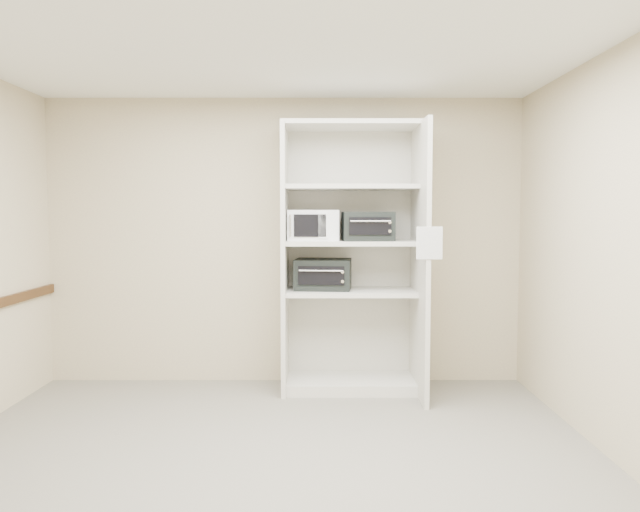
{
  "coord_description": "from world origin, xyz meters",
  "views": [
    {
      "loc": [
        0.34,
        -3.95,
        1.62
      ],
      "look_at": [
        0.34,
        1.37,
        1.25
      ],
      "focal_mm": 35.0,
      "sensor_mm": 36.0,
      "label": 1
    }
  ],
  "objects_px": {
    "toaster_oven_upper": "(368,226)",
    "toaster_oven_lower": "(323,274)",
    "microwave": "(314,225)",
    "shelving_unit": "(356,267)"
  },
  "relations": [
    {
      "from": "microwave",
      "to": "toaster_oven_upper",
      "type": "height_order",
      "value": "microwave"
    },
    {
      "from": "shelving_unit",
      "to": "microwave",
      "type": "distance_m",
      "value": 0.54
    },
    {
      "from": "shelving_unit",
      "to": "microwave",
      "type": "xyz_separation_m",
      "value": [
        -0.38,
        0.02,
        0.38
      ]
    },
    {
      "from": "microwave",
      "to": "toaster_oven_upper",
      "type": "bearing_deg",
      "value": -7.29
    },
    {
      "from": "microwave",
      "to": "toaster_oven_lower",
      "type": "height_order",
      "value": "microwave"
    },
    {
      "from": "shelving_unit",
      "to": "toaster_oven_lower",
      "type": "xyz_separation_m",
      "value": [
        -0.3,
        0.03,
        -0.07
      ]
    },
    {
      "from": "shelving_unit",
      "to": "toaster_oven_upper",
      "type": "xyz_separation_m",
      "value": [
        0.1,
        -0.05,
        0.37
      ]
    },
    {
      "from": "toaster_oven_upper",
      "to": "toaster_oven_lower",
      "type": "bearing_deg",
      "value": 165.85
    },
    {
      "from": "microwave",
      "to": "toaster_oven_upper",
      "type": "distance_m",
      "value": 0.49
    },
    {
      "from": "microwave",
      "to": "shelving_unit",
      "type": "bearing_deg",
      "value": -1.6
    }
  ]
}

